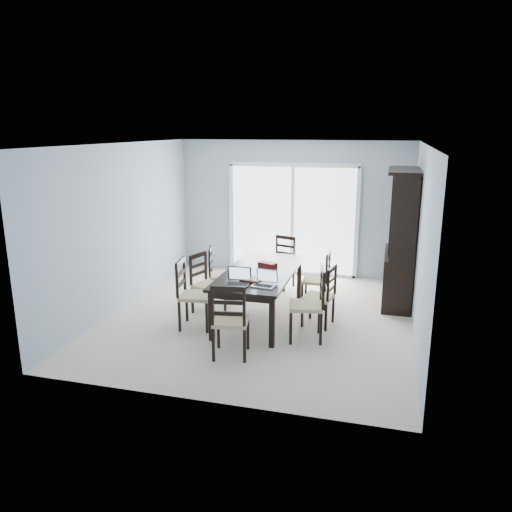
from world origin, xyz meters
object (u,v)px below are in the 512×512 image
object	(u,v)px
chair_end_near	(230,313)
game_box	(268,265)
china_hutch	(401,240)
chair_end_far	(283,256)
chair_left_mid	(204,277)
chair_left_far	(217,268)
cell_phone	(236,288)
chair_right_mid	(325,290)
chair_right_far	(321,273)
hot_tub	(287,239)
laptop_silver	(264,283)
dining_table	(260,275)
chair_right_near	(313,296)
chair_left_near	(189,286)
laptop_dark	(238,281)

from	to	relation	value
chair_end_near	game_box	world-z (taller)	chair_end_near
china_hutch	chair_end_far	distance (m)	2.12
chair_left_mid	chair_end_far	world-z (taller)	chair_left_mid
chair_left_mid	chair_left_far	distance (m)	0.54
chair_end_far	cell_phone	distance (m)	2.55
chair_right_mid	chair_end_near	world-z (taller)	chair_end_near
china_hutch	chair_end_near	size ratio (longest dim) A/B	1.92
chair_right_far	chair_end_near	bearing A→B (deg)	159.14
chair_left_far	hot_tub	distance (m)	3.00
china_hutch	laptop_silver	distance (m)	2.69
dining_table	chair_left_far	xyz separation A→B (m)	(-0.90, 0.58, -0.12)
china_hutch	chair_left_mid	distance (m)	3.23
chair_right_far	hot_tub	distance (m)	3.02
chair_end_far	hot_tub	distance (m)	1.93
chair_left_mid	chair_right_near	world-z (taller)	chair_right_near
game_box	hot_tub	size ratio (longest dim) A/B	0.14
chair_left_mid	chair_right_near	bearing A→B (deg)	89.23
chair_left_far	game_box	size ratio (longest dim) A/B	3.79
chair_right_mid	hot_tub	size ratio (longest dim) A/B	0.51
chair_left_mid	chair_left_far	size ratio (longest dim) A/B	1.02
chair_left_mid	chair_right_mid	bearing A→B (deg)	104.74
game_box	chair_end_near	bearing A→B (deg)	-92.28
chair_right_near	hot_tub	world-z (taller)	chair_right_near
china_hutch	laptop_silver	size ratio (longest dim) A/B	6.53
hot_tub	chair_end_far	bearing A→B (deg)	-80.61
chair_left_near	chair_end_far	world-z (taller)	chair_left_near
chair_right_far	game_box	world-z (taller)	chair_right_far
chair_left_mid	cell_phone	distance (m)	1.29
china_hutch	hot_tub	bearing A→B (deg)	135.89
dining_table	chair_right_mid	world-z (taller)	chair_right_mid
laptop_silver	chair_right_far	bearing A→B (deg)	76.25
laptop_dark	hot_tub	bearing A→B (deg)	87.89
chair_left_near	game_box	size ratio (longest dim) A/B	4.21
chair_left_mid	hot_tub	distance (m)	3.53
chair_right_near	laptop_dark	size ratio (longest dim) A/B	3.37
dining_table	laptop_dark	bearing A→B (deg)	-99.11
cell_phone	chair_right_far	bearing A→B (deg)	69.36
hot_tub	dining_table	bearing A→B (deg)	-84.87
chair_right_far	chair_end_far	world-z (taller)	chair_end_far
laptop_silver	hot_tub	bearing A→B (deg)	105.33
chair_left_far	cell_phone	distance (m)	1.72
chair_left_near	laptop_dark	size ratio (longest dim) A/B	3.35
chair_left_far	chair_end_far	distance (m)	1.37
chair_left_far	chair_right_near	bearing A→B (deg)	40.88
chair_end_far	laptop_dark	world-z (taller)	chair_end_far
cell_phone	chair_left_far	bearing A→B (deg)	126.52
chair_left_mid	chair_right_mid	world-z (taller)	chair_left_mid
chair_left_far	laptop_dark	world-z (taller)	chair_left_far
dining_table	laptop_dark	xyz separation A→B (m)	(-0.12, -0.76, 0.13)
chair_right_mid	laptop_dark	xyz separation A→B (m)	(-1.10, -0.69, 0.25)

